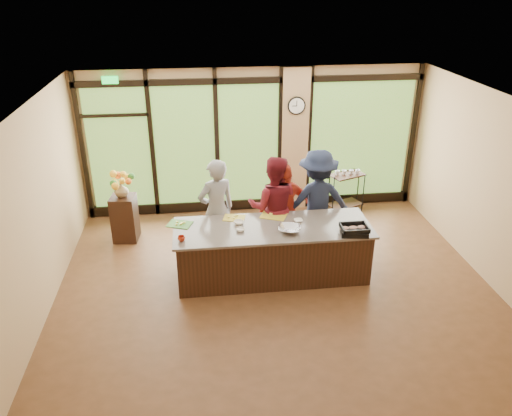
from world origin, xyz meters
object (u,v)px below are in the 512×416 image
object	(u,v)px
bar_cart	(346,187)
roasting_pan	(354,232)
flower_stand	(125,218)
island_base	(272,253)
cook_left	(217,211)
cook_right	(317,201)

from	to	relation	value
bar_cart	roasting_pan	bearing A→B (deg)	-126.55
flower_stand	island_base	bearing A→B (deg)	-25.40
cook_left	island_base	bearing A→B (deg)	118.46
cook_left	bar_cart	distance (m)	3.20
cook_right	bar_cart	bearing A→B (deg)	-126.40
island_base	flower_stand	distance (m)	3.03
flower_stand	cook_right	bearing A→B (deg)	-6.04
cook_right	flower_stand	world-z (taller)	cook_right
cook_right	roasting_pan	size ratio (longest dim) A/B	4.55
island_base	cook_left	bearing A→B (deg)	141.32
roasting_pan	flower_stand	world-z (taller)	roasting_pan
flower_stand	roasting_pan	bearing A→B (deg)	-21.16
island_base	flower_stand	world-z (taller)	flower_stand
bar_cart	flower_stand	bearing A→B (deg)	166.08
island_base	cook_left	world-z (taller)	cook_left
cook_right	bar_cart	size ratio (longest dim) A/B	1.99
cook_right	flower_stand	xyz separation A→B (m)	(-3.50, 0.77, -0.51)
roasting_pan	cook_right	bearing A→B (deg)	113.73
island_base	bar_cart	xyz separation A→B (m)	(1.91, 2.25, 0.13)
roasting_pan	bar_cart	size ratio (longest dim) A/B	0.44
island_base	bar_cart	distance (m)	2.95
cook_right	flower_stand	size ratio (longest dim) A/B	2.14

